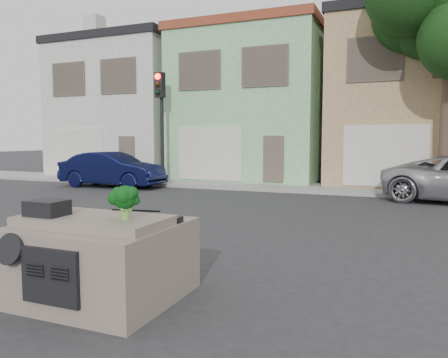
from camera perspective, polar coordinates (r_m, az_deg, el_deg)
The scene contains 11 objects.
ground_plane at distance 8.71m, azimuth -3.11°, elevation -8.75°, with size 120.00×120.00×0.00m, color #303033.
sidewalk at distance 18.60m, azimuth 11.02°, elevation -1.13°, with size 40.00×3.00×0.15m, color gray.
townhouse_white at distance 26.59m, azimuth -11.14°, elevation 8.74°, with size 7.20×8.20×7.55m, color silver.
townhouse_mint at distance 23.31m, azimuth 4.62°, elevation 9.33°, with size 7.20×8.20×7.55m, color #8EC88E.
townhouse_tan at distance 22.19m, azimuth 23.63°, elevation 9.12°, with size 7.20×8.20×7.55m, color tan.
navy_sedan at distance 19.83m, azimuth -14.33°, elevation -1.02°, with size 1.63×4.67×1.54m, color black.
traffic_signal at distance 19.92m, azimuth -8.23°, elevation 6.46°, with size 0.40×0.40×5.10m, color black.
car_dashboard at distance 6.10m, azimuth -15.59°, elevation -9.65°, with size 2.00×1.80×1.12m, color slate.
instrument_hump at distance 6.09m, azimuth -22.10°, elevation -3.52°, with size 0.48×0.38×0.20m, color black.
wiper_arm at distance 6.12m, azimuth -11.45°, elevation -4.04°, with size 0.70×0.03×0.02m, color black.
broccoli at distance 5.47m, azimuth -12.78°, elevation -2.99°, with size 0.35×0.35×0.43m, color #08350D.
Camera 1 is at (3.66, -7.62, 2.11)m, focal length 35.00 mm.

